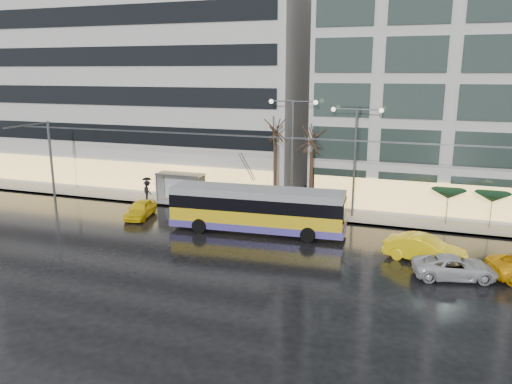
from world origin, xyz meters
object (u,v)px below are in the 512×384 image
at_px(bus_shelter, 178,180).
at_px(street_lamp_near, 292,140).
at_px(taxi_a, 140,209).
at_px(trolleybus, 257,211).

bearing_deg(bus_shelter, street_lamp_near, 0.63).
distance_m(bus_shelter, street_lamp_near, 11.14).
relative_size(bus_shelter, taxi_a, 1.04).
distance_m(bus_shelter, taxi_a, 5.47).
bearing_deg(trolleybus, street_lamp_near, 80.13).
distance_m(trolleybus, taxi_a, 9.99).
height_order(trolleybus, bus_shelter, trolleybus).
bearing_deg(street_lamp_near, taxi_a, -153.78).
distance_m(street_lamp_near, taxi_a, 13.32).
bearing_deg(bus_shelter, taxi_a, -96.24).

